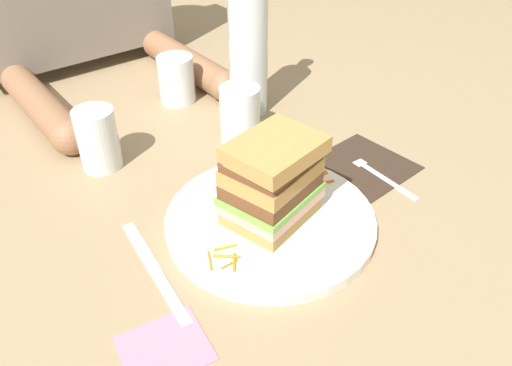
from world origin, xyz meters
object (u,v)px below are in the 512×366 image
at_px(main_plate, 269,221).
at_px(water_bottle, 248,37).
at_px(juice_glass, 240,116).
at_px(empty_tumbler_1, 176,79).
at_px(empty_tumbler_0, 98,139).
at_px(napkin_pink, 164,348).
at_px(napkin_dark, 363,165).
at_px(fork, 374,170).
at_px(knife, 156,272).
at_px(sandwich, 271,182).

xyz_separation_m(main_plate, water_bottle, (0.18, 0.28, 0.14)).
distance_m(juice_glass, empty_tumbler_1, 0.19).
height_order(water_bottle, empty_tumbler_0, water_bottle).
distance_m(empty_tumbler_1, napkin_pink, 0.58).
bearing_deg(empty_tumbler_1, napkin_dark, -72.85).
relative_size(napkin_dark, empty_tumbler_1, 1.55).
xyz_separation_m(fork, empty_tumbler_1, (-0.12, 0.40, 0.04)).
xyz_separation_m(napkin_dark, empty_tumbler_0, (-0.33, 0.26, 0.05)).
height_order(main_plate, fork, main_plate).
distance_m(main_plate, fork, 0.21).
relative_size(main_plate, napkin_pink, 3.17).
xyz_separation_m(fork, knife, (-0.38, 0.02, -0.00)).
bearing_deg(main_plate, juice_glass, 63.37).
distance_m(main_plate, napkin_dark, 0.21).
height_order(main_plate, napkin_dark, main_plate).
relative_size(napkin_dark, juice_glass, 1.43).
relative_size(napkin_dark, napkin_pink, 1.54).
bearing_deg(empty_tumbler_1, napkin_pink, -122.37).
bearing_deg(empty_tumbler_0, main_plate, -66.93).
height_order(napkin_dark, empty_tumbler_0, empty_tumbler_0).
bearing_deg(main_plate, water_bottle, 57.62).
distance_m(fork, water_bottle, 0.32).
bearing_deg(sandwich, napkin_dark, 5.52).
bearing_deg(juice_glass, empty_tumbler_0, 162.20).
bearing_deg(napkin_pink, knife, 65.58).
relative_size(knife, juice_glass, 2.04).
height_order(fork, empty_tumbler_1, empty_tumbler_1).
bearing_deg(empty_tumbler_1, juice_glass, -87.04).
distance_m(napkin_dark, knife, 0.38).
bearing_deg(knife, empty_tumbler_0, 79.55).
xyz_separation_m(juice_glass, empty_tumbler_1, (-0.01, 0.19, -0.00)).
relative_size(water_bottle, napkin_pink, 3.54).
bearing_deg(water_bottle, sandwich, -122.24).
relative_size(fork, napkin_pink, 1.82).
distance_m(fork, juice_glass, 0.24).
height_order(juice_glass, empty_tumbler_1, juice_glass).
height_order(fork, juice_glass, juice_glass).
xyz_separation_m(juice_glass, napkin_pink, (-0.32, -0.29, -0.04)).
xyz_separation_m(fork, napkin_pink, (-0.43, -0.08, -0.00)).
xyz_separation_m(napkin_dark, empty_tumbler_1, (-0.12, 0.38, 0.04)).
bearing_deg(water_bottle, empty_tumbler_0, -179.32).
xyz_separation_m(empty_tumbler_0, napkin_pink, (-0.10, -0.37, -0.05)).
relative_size(sandwich, napkin_dark, 1.00).
distance_m(sandwich, empty_tumbler_0, 0.31).
xyz_separation_m(empty_tumbler_0, empty_tumbler_1, (0.21, 0.12, -0.00)).
bearing_deg(empty_tumbler_0, water_bottle, 0.68).
height_order(sandwich, water_bottle, water_bottle).
relative_size(main_plate, napkin_dark, 2.06).
distance_m(sandwich, fork, 0.22).
relative_size(main_plate, empty_tumbler_0, 2.90).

